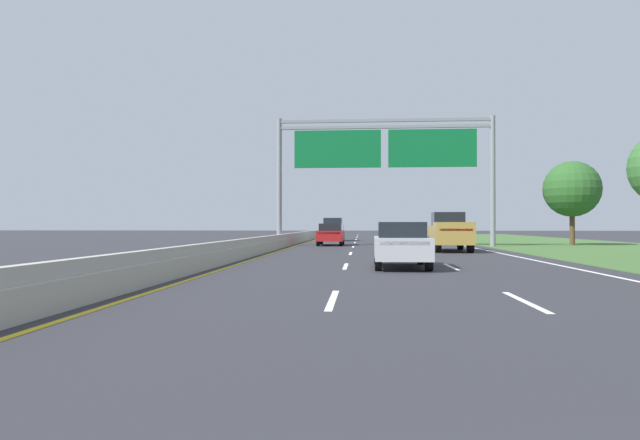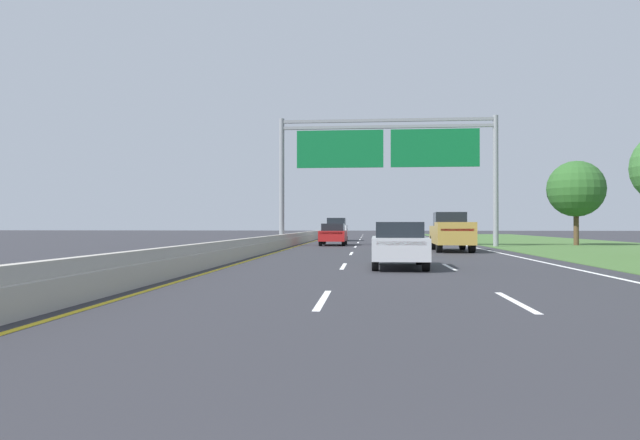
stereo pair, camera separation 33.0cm
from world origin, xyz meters
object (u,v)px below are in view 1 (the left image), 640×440
object	(u,v)px
car_white_left_lane_suv	(333,229)
car_silver_centre_lane_sedan	(401,244)
overhead_sign_gantry	(385,154)
car_red_left_lane_sedan	(331,234)
pickup_truck_gold	(450,232)
roadside_tree_far	(572,189)

from	to	relation	value
car_white_left_lane_suv	car_silver_centre_lane_sedan	distance (m)	32.98
overhead_sign_gantry	car_red_left_lane_sedan	distance (m)	6.90
pickup_truck_gold	roadside_tree_far	distance (m)	14.31
pickup_truck_gold	car_white_left_lane_suv	xyz separation A→B (m)	(-7.60, 20.16, 0.02)
car_white_left_lane_suv	roadside_tree_far	size ratio (longest dim) A/B	0.78
car_white_left_lane_suv	overhead_sign_gantry	bearing A→B (deg)	-162.73
overhead_sign_gantry	pickup_truck_gold	world-z (taller)	overhead_sign_gantry
car_red_left_lane_sedan	roadside_tree_far	world-z (taller)	roadside_tree_far
overhead_sign_gantry	pickup_truck_gold	distance (m)	9.31
overhead_sign_gantry	car_white_left_lane_suv	size ratio (longest dim) A/B	3.20
pickup_truck_gold	roadside_tree_far	bearing A→B (deg)	-45.14
car_red_left_lane_sedan	roadside_tree_far	distance (m)	17.70
car_white_left_lane_suv	roadside_tree_far	world-z (taller)	roadside_tree_far
car_white_left_lane_suv	car_red_left_lane_sedan	xyz separation A→B (m)	(0.43, -11.76, -0.28)
car_red_left_lane_sedan	car_silver_centre_lane_sedan	size ratio (longest dim) A/B	1.00
overhead_sign_gantry	pickup_truck_gold	xyz separation A→B (m)	(3.37, -6.88, -5.29)
car_silver_centre_lane_sedan	pickup_truck_gold	bearing A→B (deg)	-15.09
overhead_sign_gantry	car_red_left_lane_sedan	world-z (taller)	overhead_sign_gantry
car_silver_centre_lane_sedan	roadside_tree_far	bearing A→B (deg)	-31.03
pickup_truck_gold	car_silver_centre_lane_sedan	distance (m)	13.09
overhead_sign_gantry	roadside_tree_far	size ratio (longest dim) A/B	2.48
overhead_sign_gantry	car_red_left_lane_sedan	size ratio (longest dim) A/B	3.41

